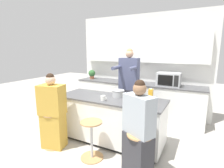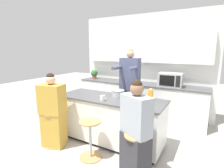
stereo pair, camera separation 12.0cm
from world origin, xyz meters
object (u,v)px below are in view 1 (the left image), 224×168
object	(u,v)px
kitchen_island	(110,119)
banana_bunch	(128,101)
bar_stool_leftmost	(54,129)
person_cooking	(129,91)
fruit_bowl	(135,104)
juice_carton	(151,95)
coffee_cup_near	(103,98)
bar_stool_center	(92,139)
person_seated_near	(138,134)
potted_plant	(92,74)
microwave	(169,79)
person_wrapped_blanket	(53,113)
bar_stool_rightmost	(139,154)
cooking_pot	(118,93)

from	to	relation	value
kitchen_island	banana_bunch	size ratio (longest dim) A/B	15.61
bar_stool_leftmost	person_cooking	world-z (taller)	person_cooking
kitchen_island	fruit_bowl	distance (m)	0.80
person_cooking	banana_bunch	bearing A→B (deg)	-71.15
bar_stool_leftmost	juice_carton	distance (m)	1.89
coffee_cup_near	banana_bunch	world-z (taller)	coffee_cup_near
bar_stool_center	person_seated_near	bearing A→B (deg)	-2.62
banana_bunch	juice_carton	xyz separation A→B (m)	(0.31, 0.31, 0.08)
person_seated_near	fruit_bowl	xyz separation A→B (m)	(-0.21, 0.43, 0.29)
kitchen_island	juice_carton	xyz separation A→B (m)	(0.72, 0.19, 0.54)
bar_stool_leftmost	potted_plant	size ratio (longest dim) A/B	2.40
juice_carton	microwave	distance (m)	1.24
microwave	person_cooking	bearing A→B (deg)	-132.14
coffee_cup_near	bar_stool_center	bearing A→B (deg)	-87.36
juice_carton	potted_plant	bearing A→B (deg)	149.08
person_wrapped_blanket	kitchen_island	bearing A→B (deg)	26.89
bar_stool_leftmost	bar_stool_center	world-z (taller)	same
kitchen_island	bar_stool_center	bearing A→B (deg)	-90.00
person_cooking	person_wrapped_blanket	bearing A→B (deg)	-126.95
person_seated_near	potted_plant	size ratio (longest dim) A/B	5.22
person_wrapped_blanket	microwave	world-z (taller)	person_wrapped_blanket
bar_stool_rightmost	bar_stool_center	bearing A→B (deg)	176.64
person_seated_near	potted_plant	bearing A→B (deg)	163.19
bar_stool_rightmost	coffee_cup_near	size ratio (longest dim) A/B	5.39
bar_stool_center	fruit_bowl	distance (m)	0.91
coffee_cup_near	person_cooking	bearing A→B (deg)	81.66
coffee_cup_near	kitchen_island	bearing A→B (deg)	85.27
bar_stool_center	potted_plant	bearing A→B (deg)	123.73
bar_stool_leftmost	fruit_bowl	bearing A→B (deg)	16.01
kitchen_island	bar_stool_rightmost	size ratio (longest dim) A/B	3.24
bar_stool_rightmost	person_wrapped_blanket	world-z (taller)	person_wrapped_blanket
bar_stool_center	person_cooking	bearing A→B (deg)	85.12
kitchen_island	person_cooking	size ratio (longest dim) A/B	1.15
cooking_pot	banana_bunch	size ratio (longest dim) A/B	2.44
kitchen_island	bar_stool_rightmost	distance (m)	1.08
bar_stool_center	person_cooking	xyz separation A→B (m)	(0.11, 1.29, 0.56)
bar_stool_center	bar_stool_leftmost	bearing A→B (deg)	-178.75
person_wrapped_blanket	fruit_bowl	distance (m)	1.49
microwave	bar_stool_rightmost	bearing A→B (deg)	-89.44
fruit_bowl	juice_carton	xyz separation A→B (m)	(0.13, 0.44, 0.07)
cooking_pot	banana_bunch	distance (m)	0.38
bar_stool_rightmost	juice_carton	distance (m)	1.10
person_cooking	person_seated_near	world-z (taller)	person_cooking
bar_stool_center	banana_bunch	distance (m)	0.87
bar_stool_leftmost	person_seated_near	bearing A→B (deg)	-0.65
kitchen_island	bar_stool_center	distance (m)	0.65
person_cooking	potted_plant	distance (m)	1.73
kitchen_island	person_seated_near	bearing A→B (deg)	-40.09
bar_stool_rightmost	person_seated_near	xyz separation A→B (m)	(-0.03, 0.01, 0.29)
potted_plant	person_wrapped_blanket	bearing A→B (deg)	-74.44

